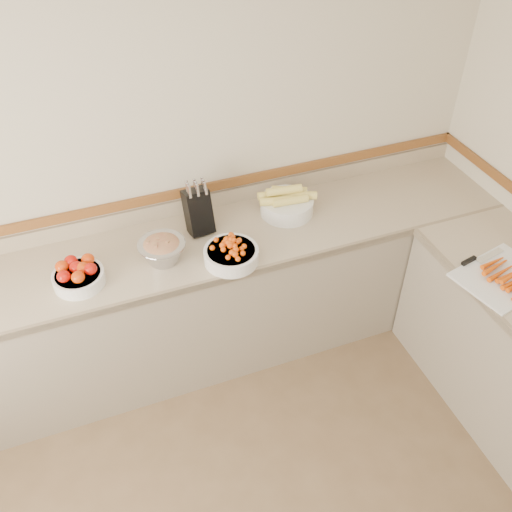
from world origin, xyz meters
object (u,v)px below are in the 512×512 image
object	(u,v)px
corn_bowl	(287,203)
tomato_bowl	(78,275)
cherry_tomato_bowl	(231,253)
rhubarb_bowl	(162,250)
cutting_board	(504,277)
knife_block	(198,210)

from	to	relation	value
corn_bowl	tomato_bowl	bearing A→B (deg)	-171.57
tomato_bowl	cherry_tomato_bowl	distance (m)	0.81
cherry_tomato_bowl	rhubarb_bowl	world-z (taller)	cherry_tomato_bowl
rhubarb_bowl	cutting_board	world-z (taller)	rhubarb_bowl
corn_bowl	cutting_board	distance (m)	1.28
tomato_bowl	cherry_tomato_bowl	world-z (taller)	cherry_tomato_bowl
tomato_bowl	rhubarb_bowl	world-z (taller)	rhubarb_bowl
knife_block	corn_bowl	size ratio (longest dim) A/B	0.96
knife_block	rhubarb_bowl	xyz separation A→B (m)	(-0.26, -0.19, -0.06)
tomato_bowl	corn_bowl	distance (m)	1.28
corn_bowl	rhubarb_bowl	xyz separation A→B (m)	(-0.81, -0.17, 0.01)
tomato_bowl	cutting_board	size ratio (longest dim) A/B	0.51
cutting_board	rhubarb_bowl	bearing A→B (deg)	154.27
knife_block	rhubarb_bowl	distance (m)	0.33
cherry_tomato_bowl	knife_block	bearing A→B (deg)	104.19
knife_block	cherry_tomato_bowl	size ratio (longest dim) A/B	1.13
cherry_tomato_bowl	cutting_board	world-z (taller)	cherry_tomato_bowl
cherry_tomato_bowl	corn_bowl	bearing A→B (deg)	33.51
corn_bowl	rhubarb_bowl	world-z (taller)	corn_bowl
rhubarb_bowl	tomato_bowl	bearing A→B (deg)	-177.44
rhubarb_bowl	cherry_tomato_bowl	bearing A→B (deg)	-21.55
tomato_bowl	corn_bowl	world-z (taller)	corn_bowl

